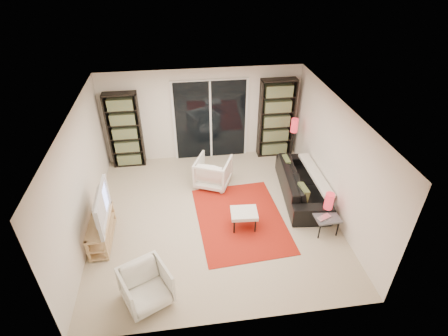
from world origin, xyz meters
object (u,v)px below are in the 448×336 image
at_px(armchair_front, 146,286).
at_px(ottoman, 244,214).
at_px(tv_stand, 102,230).
at_px(sofa, 302,183).
at_px(side_table, 326,217).
at_px(bookshelf_right, 276,119).
at_px(armchair_back, 213,172).
at_px(floor_lamp, 294,131).
at_px(bookshelf_left, 125,131).

relative_size(armchair_front, ottoman, 1.30).
bearing_deg(tv_stand, armchair_front, -58.25).
bearing_deg(sofa, side_table, -170.48).
distance_m(bookshelf_right, ottoman, 3.15).
xyz_separation_m(tv_stand, armchair_back, (2.35, 1.56, 0.09)).
relative_size(bookshelf_right, side_table, 4.16).
height_order(bookshelf_right, armchair_front, bookshelf_right).
relative_size(bookshelf_right, sofa, 0.96).
height_order(ottoman, side_table, same).
relative_size(bookshelf_right, floor_lamp, 1.63).
relative_size(tv_stand, ottoman, 2.06).
relative_size(armchair_front, side_table, 1.44).
relative_size(bookshelf_left, armchair_front, 2.68).
bearing_deg(ottoman, floor_lamp, 53.09).
xyz_separation_m(bookshelf_left, tv_stand, (-0.29, -2.76, -0.71)).
bearing_deg(bookshelf_right, ottoman, -115.97).
bearing_deg(floor_lamp, bookshelf_left, 172.27).
height_order(bookshelf_left, ottoman, bookshelf_left).
xyz_separation_m(bookshelf_right, floor_lamp, (0.30, -0.56, -0.08)).
bearing_deg(floor_lamp, ottoman, -126.91).
bearing_deg(floor_lamp, armchair_front, -133.66).
bearing_deg(armchair_back, floor_lamp, -139.51).
distance_m(sofa, armchair_back, 2.08).
height_order(sofa, ottoman, sofa).
height_order(bookshelf_left, armchair_back, bookshelf_left).
height_order(armchair_front, side_table, armchair_front).
height_order(armchair_front, floor_lamp, floor_lamp).
distance_m(bookshelf_left, side_table, 5.16).
bearing_deg(sofa, floor_lamp, -0.15).
bearing_deg(bookshelf_right, floor_lamp, -61.63).
xyz_separation_m(side_table, floor_lamp, (0.06, 2.52, 0.62)).
relative_size(tv_stand, armchair_front, 1.58).
height_order(sofa, side_table, sofa).
relative_size(bookshelf_left, floor_lamp, 1.51).
relative_size(ottoman, side_table, 1.11).
bearing_deg(armchair_back, bookshelf_left, -6.44).
xyz_separation_m(armchair_back, side_table, (2.03, -1.89, -0.00)).
bearing_deg(tv_stand, sofa, 11.34).
height_order(bookshelf_left, armchair_front, bookshelf_left).
distance_m(sofa, side_table, 1.19).
distance_m(bookshelf_right, armchair_front, 5.38).
relative_size(bookshelf_left, sofa, 0.89).
height_order(bookshelf_right, floor_lamp, bookshelf_right).
height_order(bookshelf_left, sofa, bookshelf_left).
xyz_separation_m(armchair_back, floor_lamp, (2.10, 0.63, 0.62)).
height_order(bookshelf_left, bookshelf_right, bookshelf_right).
height_order(armchair_front, ottoman, armchair_front).
bearing_deg(bookshelf_right, side_table, -85.50).
bearing_deg(sofa, ottoman, 125.64).
relative_size(armchair_front, floor_lamp, 0.57).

